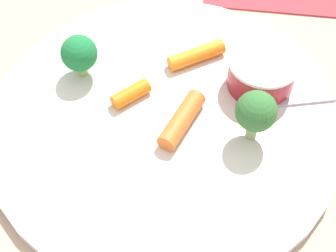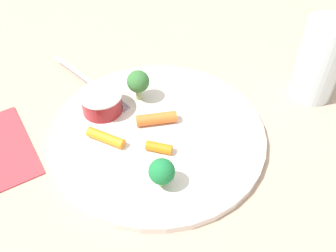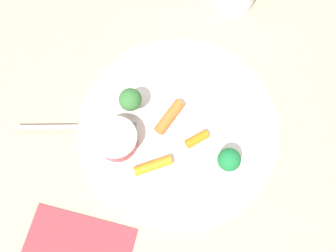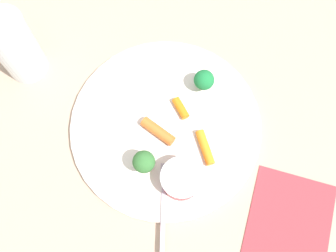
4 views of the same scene
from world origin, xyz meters
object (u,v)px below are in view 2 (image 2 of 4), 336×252
sauce_cup (102,102)px  carrot_stick_0 (160,147)px  plate (157,135)px  broccoli_floret_0 (138,82)px  drinking_glass (320,61)px  carrot_stick_2 (159,119)px  broccoli_floret_1 (162,172)px  carrot_stick_1 (106,138)px  fork (90,82)px

sauce_cup → carrot_stick_0: 0.12m
sauce_cup → plate: bearing=-33.4°
broccoli_floret_0 → drinking_glass: drinking_glass is taller
carrot_stick_2 → broccoli_floret_0: bearing=115.8°
sauce_cup → carrot_stick_2: size_ratio=1.07×
broccoli_floret_0 → carrot_stick_0: (0.03, -0.11, -0.03)m
plate → broccoli_floret_1: size_ratio=7.17×
sauce_cup → carrot_stick_1: sauce_cup is taller
sauce_cup → drinking_glass: (0.33, 0.03, 0.04)m
plate → broccoli_floret_1: 0.10m
carrot_stick_1 → sauce_cup: bearing=96.0°
drinking_glass → plate: bearing=-162.9°
sauce_cup → drinking_glass: size_ratio=0.49×
broccoli_floret_1 → carrot_stick_1: size_ratio=0.77×
broccoli_floret_1 → carrot_stick_2: (0.00, 0.11, -0.02)m
drinking_glass → sauce_cup: bearing=-175.7°
plate → fork: bearing=130.9°
sauce_cup → carrot_stick_0: sauce_cup is taller
carrot_stick_1 → carrot_stick_2: carrot_stick_2 is taller
carrot_stick_0 → broccoli_floret_0: bearing=103.0°
broccoli_floret_0 → carrot_stick_0: broccoli_floret_0 is taller
broccoli_floret_0 → broccoli_floret_1: size_ratio=1.19×
plate → drinking_glass: size_ratio=2.40×
broccoli_floret_0 → carrot_stick_1: (-0.05, -0.09, -0.03)m
carrot_stick_0 → fork: 0.19m
carrot_stick_2 → drinking_glass: drinking_glass is taller
plate → carrot_stick_2: carrot_stick_2 is taller
carrot_stick_0 → carrot_stick_2: bearing=88.5°
broccoli_floret_0 → carrot_stick_0: size_ratio=1.42×
carrot_stick_1 → fork: 0.13m
carrot_stick_0 → broccoli_floret_1: bearing=-91.5°
carrot_stick_0 → fork: carrot_stick_0 is taller
carrot_stick_0 → drinking_glass: 0.28m
fork → plate: bearing=-49.1°
plate → carrot_stick_0: (0.00, -0.04, 0.01)m
fork → broccoli_floret_1: bearing=-64.0°
broccoli_floret_1 → carrot_stick_2: bearing=88.5°
sauce_cup → fork: size_ratio=0.42×
plate → sauce_cup: (-0.08, 0.05, 0.02)m
plate → carrot_stick_0: 0.04m
carrot_stick_2 → sauce_cup: bearing=157.6°
plate → drinking_glass: 0.27m
carrot_stick_0 → drinking_glass: (0.25, 0.11, 0.05)m
carrot_stick_2 → drinking_glass: (0.25, 0.06, 0.04)m
carrot_stick_2 → carrot_stick_1: bearing=-158.2°
plate → drinking_glass: (0.25, 0.08, 0.06)m
carrot_stick_0 → fork: bearing=124.0°
carrot_stick_1 → drinking_glass: (0.33, 0.09, 0.05)m
broccoli_floret_0 → fork: broccoli_floret_0 is taller
plate → carrot_stick_1: carrot_stick_1 is taller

